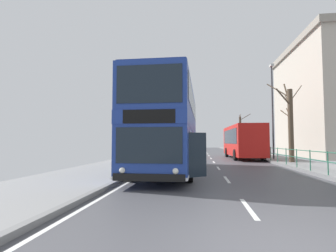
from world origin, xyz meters
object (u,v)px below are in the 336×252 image
at_px(background_bus_far_lane, 242,141).
at_px(bare_tree_far_00, 290,122).
at_px(street_lamp_far_side, 272,104).
at_px(bare_tree_far_01, 240,133).
at_px(double_decker_bus_main, 170,128).

xyz_separation_m(background_bus_far_lane, bare_tree_far_00, (2.46, -5.87, 1.36)).
bearing_deg(street_lamp_far_side, bare_tree_far_01, 88.91).
xyz_separation_m(double_decker_bus_main, street_lamp_far_side, (8.00, 9.74, 2.60)).
height_order(double_decker_bus_main, bare_tree_far_01, bare_tree_far_01).
distance_m(background_bus_far_lane, street_lamp_far_side, 4.51).
distance_m(street_lamp_far_side, bare_tree_far_00, 4.11).
xyz_separation_m(street_lamp_far_side, bare_tree_far_00, (0.20, -3.67, -1.86)).
bearing_deg(street_lamp_far_side, background_bus_far_lane, 135.71).
bearing_deg(background_bus_far_lane, double_decker_bus_main, -115.67).
bearing_deg(background_bus_far_lane, bare_tree_far_00, -67.26).
xyz_separation_m(bare_tree_far_00, bare_tree_far_01, (0.18, 23.89, 0.04)).
bearing_deg(double_decker_bus_main, background_bus_far_lane, 64.33).
height_order(background_bus_far_lane, bare_tree_far_00, bare_tree_far_00).
distance_m(double_decker_bus_main, bare_tree_far_00, 10.23).
relative_size(bare_tree_far_00, bare_tree_far_01, 0.99).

